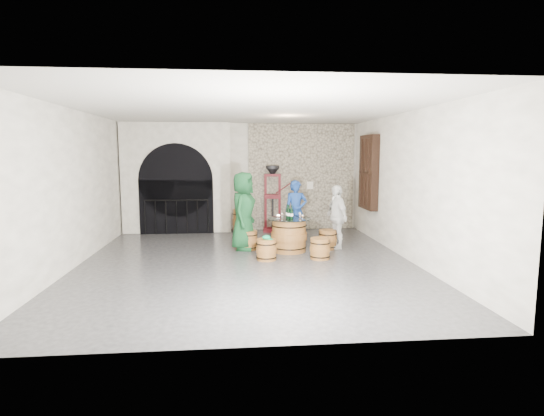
{
  "coord_description": "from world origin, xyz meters",
  "views": [
    {
      "loc": [
        -0.28,
        -8.81,
        2.29
      ],
      "look_at": [
        0.62,
        0.88,
        1.05
      ],
      "focal_mm": 28.0,
      "sensor_mm": 36.0,
      "label": 1
    }
  ],
  "objects": [
    {
      "name": "ceiling",
      "position": [
        0.0,
        0.0,
        3.2
      ],
      "size": [
        8.0,
        8.0,
        0.0
      ],
      "primitive_type": "plane",
      "rotation": [
        3.14,
        0.0,
        0.0
      ],
      "color": "beige",
      "rests_on": "wall_back"
    },
    {
      "name": "wall_back",
      "position": [
        0.0,
        4.0,
        1.6
      ],
      "size": [
        8.0,
        0.0,
        8.0
      ],
      "primitive_type": "plane",
      "rotation": [
        1.57,
        0.0,
        0.0
      ],
      "color": "silver",
      "rests_on": "ground"
    },
    {
      "name": "corking_press",
      "position": [
        0.89,
        3.57,
        1.14
      ],
      "size": [
        0.81,
        0.49,
        1.96
      ],
      "rotation": [
        0.0,
        0.0,
        -0.1
      ],
      "color": "#530D14",
      "rests_on": "ground"
    },
    {
      "name": "stone_facing_panel",
      "position": [
        1.8,
        3.94,
        1.6
      ],
      "size": [
        3.2,
        0.12,
        3.18
      ],
      "primitive_type": "cube",
      "color": "#B0A58C",
      "rests_on": "ground"
    },
    {
      "name": "green_cap",
      "position": [
        0.43,
        0.18,
        0.5
      ],
      "size": [
        0.23,
        0.18,
        0.1
      ],
      "color": "#0C844F",
      "rests_on": "barrel_stool_near_left"
    },
    {
      "name": "shuttered_window",
      "position": [
        3.38,
        2.4,
        1.8
      ],
      "size": [
        0.23,
        1.1,
        2.0
      ],
      "color": "black",
      "rests_on": "wall_right"
    },
    {
      "name": "control_box",
      "position": [
        2.05,
        3.86,
        1.35
      ],
      "size": [
        0.18,
        0.1,
        0.22
      ],
      "primitive_type": "cube",
      "color": "silver",
      "rests_on": "wall_back"
    },
    {
      "name": "person_white",
      "position": [
        2.22,
        1.17,
        0.78
      ],
      "size": [
        0.58,
        0.97,
        1.55
      ],
      "primitive_type": "imported",
      "rotation": [
        0.0,
        0.0,
        -1.34
      ],
      "color": "silver",
      "rests_on": "ground"
    },
    {
      "name": "wall_right",
      "position": [
        3.5,
        0.0,
        1.6
      ],
      "size": [
        0.0,
        8.0,
        8.0
      ],
      "primitive_type": "plane",
      "rotation": [
        1.57,
        0.0,
        -1.57
      ],
      "color": "silver",
      "rests_on": "ground"
    },
    {
      "name": "barrel_stool_near_left",
      "position": [
        0.43,
        0.18,
        0.23
      ],
      "size": [
        0.46,
        0.46,
        0.46
      ],
      "color": "brown",
      "rests_on": "ground"
    },
    {
      "name": "barrel_stool_near_right",
      "position": [
        1.61,
        0.16,
        0.23
      ],
      "size": [
        0.46,
        0.46,
        0.46
      ],
      "color": "brown",
      "rests_on": "ground"
    },
    {
      "name": "arched_opening",
      "position": [
        -1.9,
        3.74,
        1.58
      ],
      "size": [
        3.1,
        0.6,
        3.19
      ],
      "color": "silver",
      "rests_on": "ground"
    },
    {
      "name": "ground",
      "position": [
        0.0,
        0.0,
        0.0
      ],
      "size": [
        8.0,
        8.0,
        0.0
      ],
      "primitive_type": "plane",
      "color": "#2C2C2E",
      "rests_on": "ground"
    },
    {
      "name": "person_blue",
      "position": [
        1.35,
        2.04,
        0.81
      ],
      "size": [
        0.61,
        0.42,
        1.61
      ],
      "primitive_type": "imported",
      "rotation": [
        0.0,
        0.0,
        -0.05
      ],
      "color": "navy",
      "rests_on": "ground"
    },
    {
      "name": "wall_left",
      "position": [
        -3.5,
        0.0,
        1.6
      ],
      "size": [
        0.0,
        8.0,
        8.0
      ],
      "primitive_type": "plane",
      "rotation": [
        1.57,
        0.0,
        1.57
      ],
      "color": "silver",
      "rests_on": "ground"
    },
    {
      "name": "wine_bottle_left",
      "position": [
        1.01,
        0.9,
        0.92
      ],
      "size": [
        0.08,
        0.08,
        0.32
      ],
      "color": "black",
      "rests_on": "barrel_table"
    },
    {
      "name": "tasting_glass_a",
      "position": [
        0.79,
        0.94,
        0.84
      ],
      "size": [
        0.05,
        0.05,
        0.1
      ],
      "primitive_type": null,
      "color": "#A45220",
      "rests_on": "barrel_table"
    },
    {
      "name": "tasting_glass_b",
      "position": [
        1.32,
        1.09,
        0.84
      ],
      "size": [
        0.05,
        0.05,
        0.1
      ],
      "primitive_type": null,
      "color": "#A45220",
      "rests_on": "barrel_table"
    },
    {
      "name": "tasting_glass_c",
      "position": [
        0.89,
        1.2,
        0.84
      ],
      "size": [
        0.05,
        0.05,
        0.1
      ],
      "primitive_type": null,
      "color": "#A45220",
      "rests_on": "barrel_table"
    },
    {
      "name": "wine_bottle_right",
      "position": [
        1.0,
        1.02,
        0.92
      ],
      "size": [
        0.08,
        0.08,
        0.32
      ],
      "color": "black",
      "rests_on": "barrel_table"
    },
    {
      "name": "tasting_glass_e",
      "position": [
        1.33,
        0.85,
        0.84
      ],
      "size": [
        0.05,
        0.05,
        0.1
      ],
      "primitive_type": null,
      "color": "#A45220",
      "rests_on": "barrel_table"
    },
    {
      "name": "tasting_glass_f",
      "position": [
        0.75,
        0.96,
        0.84
      ],
      "size": [
        0.05,
        0.05,
        0.1
      ],
      "primitive_type": null,
      "color": "#A45220",
      "rests_on": "barrel_table"
    },
    {
      "name": "wall_front",
      "position": [
        0.0,
        -4.0,
        1.6
      ],
      "size": [
        8.0,
        0.0,
        8.0
      ],
      "primitive_type": "plane",
      "rotation": [
        -1.57,
        0.0,
        0.0
      ],
      "color": "silver",
      "rests_on": "ground"
    },
    {
      "name": "barrel_stool_far",
      "position": [
        1.31,
        1.91,
        0.23
      ],
      "size": [
        0.46,
        0.46,
        0.46
      ],
      "color": "brown",
      "rests_on": "ground"
    },
    {
      "name": "person_green",
      "position": [
        -0.04,
        1.28,
        0.93
      ],
      "size": [
        0.84,
        1.05,
        1.87
      ],
      "primitive_type": "imported",
      "rotation": [
        0.0,
        0.0,
        1.27
      ],
      "color": "#113F1E",
      "rests_on": "ground"
    },
    {
      "name": "barrel_table",
      "position": [
        1.03,
        0.96,
        0.39
      ],
      "size": [
        1.03,
        1.03,
        0.79
      ],
      "color": "brown",
      "rests_on": "ground"
    },
    {
      "name": "side_barrel",
      "position": [
        -0.04,
        3.29,
        0.36
      ],
      "size": [
        0.54,
        0.54,
        0.71
      ],
      "rotation": [
        0.0,
        0.0,
        0.37
      ],
      "color": "brown",
      "rests_on": "ground"
    },
    {
      "name": "barrel_stool_right",
      "position": [
        2.0,
        1.14,
        0.23
      ],
      "size": [
        0.46,
        0.46,
        0.46
      ],
      "color": "brown",
      "rests_on": "ground"
    },
    {
      "name": "tasting_glass_d",
      "position": [
        1.33,
        1.25,
        0.84
      ],
      "size": [
        0.05,
        0.05,
        0.1
      ],
      "primitive_type": null,
      "color": "#A45220",
      "rests_on": "barrel_table"
    },
    {
      "name": "barrel_stool_left",
      "position": [
        0.08,
        1.24,
        0.23
      ],
      "size": [
        0.46,
        0.46,
        0.46
      ],
      "color": "brown",
      "rests_on": "ground"
    },
    {
      "name": "wine_bottle_center",
      "position": [
        1.07,
        0.83,
        0.92
      ],
      "size": [
        0.08,
        0.08,
        0.32
      ],
      "color": "black",
      "rests_on": "barrel_table"
    }
  ]
}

